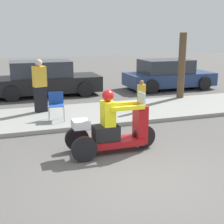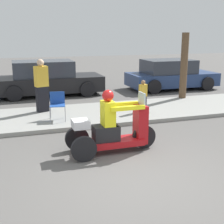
% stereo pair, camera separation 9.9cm
% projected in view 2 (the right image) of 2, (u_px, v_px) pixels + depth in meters
% --- Properties ---
extents(ground_plane, '(60.00, 60.00, 0.00)m').
position_uv_depth(ground_plane, '(134.00, 178.00, 5.89)').
color(ground_plane, '#565451').
extents(sidewalk_strip, '(28.00, 2.80, 0.12)m').
position_uv_depth(sidewalk_strip, '(81.00, 115.00, 10.11)').
color(sidewalk_strip, gray).
rests_on(sidewalk_strip, ground).
extents(motorcycle_trike, '(2.09, 0.81, 1.46)m').
position_uv_depth(motorcycle_trike, '(113.00, 130.00, 7.07)').
color(motorcycle_trike, black).
rests_on(motorcycle_trike, ground).
extents(spectator_mid_group, '(0.28, 0.21, 1.05)m').
position_uv_depth(spectator_mid_group, '(143.00, 97.00, 10.22)').
color(spectator_mid_group, '#515156').
rests_on(spectator_mid_group, sidewalk_strip).
extents(spectator_by_tree, '(0.46, 0.35, 1.72)m').
position_uv_depth(spectator_by_tree, '(42.00, 87.00, 10.16)').
color(spectator_by_tree, black).
rests_on(spectator_by_tree, sidewalk_strip).
extents(folding_chair_curbside, '(0.53, 0.53, 0.82)m').
position_uv_depth(folding_chair_curbside, '(57.00, 103.00, 9.32)').
color(folding_chair_curbside, '#A5A8AD').
rests_on(folding_chair_curbside, sidewalk_strip).
extents(parked_car_lot_left, '(4.22, 2.06, 1.41)m').
position_uv_depth(parked_car_lot_left, '(171.00, 75.00, 14.96)').
color(parked_car_lot_left, navy).
rests_on(parked_car_lot_left, ground).
extents(parked_car_lot_center, '(4.56, 2.02, 1.49)m').
position_uv_depth(parked_car_lot_center, '(47.00, 79.00, 13.48)').
color(parked_car_lot_center, black).
rests_on(parked_car_lot_center, ground).
extents(tree_trunk, '(0.28, 0.28, 2.54)m').
position_uv_depth(tree_trunk, '(184.00, 66.00, 12.20)').
color(tree_trunk, brown).
rests_on(tree_trunk, sidewalk_strip).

